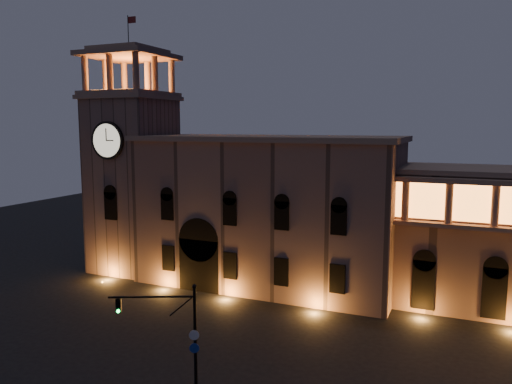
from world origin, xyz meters
TOP-DOWN VIEW (x-y plane):
  - ground at (0.00, 0.00)m, footprint 160.00×160.00m
  - government_building at (-2.08, 21.93)m, footprint 30.80×12.80m
  - clock_tower at (-20.50, 20.98)m, footprint 9.80×9.80m
  - traffic_light at (2.30, -4.45)m, footprint 5.57×2.80m

SIDE VIEW (x-z plane):
  - ground at x=0.00m, z-range 0.00..0.00m
  - traffic_light at x=2.30m, z-range 0.21..8.51m
  - government_building at x=-2.08m, z-range -0.03..17.57m
  - clock_tower at x=-20.50m, z-range -3.70..28.70m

